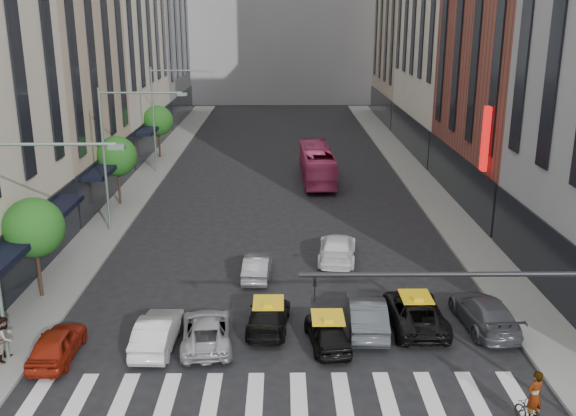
{
  "coord_description": "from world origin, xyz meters",
  "views": [
    {
      "loc": [
        0.01,
        -18.99,
        13.36
      ],
      "look_at": [
        0.31,
        11.97,
        4.0
      ],
      "focal_mm": 40.0,
      "sensor_mm": 36.0,
      "label": 1
    }
  ],
  "objects_px": {
    "streetlamp_far": "(164,106)",
    "taxi_left": "(269,316)",
    "streetlamp_mid": "(118,141)",
    "bus": "(317,164)",
    "car_red": "(57,344)",
    "car_white_front": "(158,332)",
    "pedestrian_near": "(6,338)",
    "taxi_center": "(328,332)",
    "motorcycle": "(532,416)",
    "streetlamp_near": "(15,222)"
  },
  "relations": [
    {
      "from": "streetlamp_near",
      "to": "pedestrian_near",
      "type": "relative_size",
      "value": 4.85
    },
    {
      "from": "taxi_center",
      "to": "bus",
      "type": "relative_size",
      "value": 0.37
    },
    {
      "from": "streetlamp_mid",
      "to": "car_white_front",
      "type": "relative_size",
      "value": 2.13
    },
    {
      "from": "bus",
      "to": "motorcycle",
      "type": "bearing_deg",
      "value": 98.03
    },
    {
      "from": "streetlamp_mid",
      "to": "car_white_front",
      "type": "distance_m",
      "value": 16.48
    },
    {
      "from": "streetlamp_far",
      "to": "taxi_left",
      "type": "distance_m",
      "value": 31.23
    },
    {
      "from": "taxi_left",
      "to": "motorcycle",
      "type": "bearing_deg",
      "value": 146.11
    },
    {
      "from": "streetlamp_far",
      "to": "taxi_center",
      "type": "xyz_separation_m",
      "value": [
        11.94,
        -30.85,
        -5.26
      ]
    },
    {
      "from": "car_red",
      "to": "car_white_front",
      "type": "distance_m",
      "value": 3.99
    },
    {
      "from": "streetlamp_near",
      "to": "taxi_center",
      "type": "xyz_separation_m",
      "value": [
        11.94,
        1.15,
        -5.26
      ]
    },
    {
      "from": "streetlamp_far",
      "to": "car_red",
      "type": "distance_m",
      "value": 32.24
    },
    {
      "from": "streetlamp_near",
      "to": "taxi_left",
      "type": "bearing_deg",
      "value": 16.0
    },
    {
      "from": "bus",
      "to": "car_white_front",
      "type": "bearing_deg",
      "value": 72.52
    },
    {
      "from": "car_white_front",
      "to": "taxi_center",
      "type": "height_order",
      "value": "car_white_front"
    },
    {
      "from": "streetlamp_near",
      "to": "taxi_center",
      "type": "bearing_deg",
      "value": 5.5
    },
    {
      "from": "car_red",
      "to": "car_white_front",
      "type": "relative_size",
      "value": 0.91
    },
    {
      "from": "streetlamp_far",
      "to": "taxi_center",
      "type": "height_order",
      "value": "streetlamp_far"
    },
    {
      "from": "taxi_center",
      "to": "motorcycle",
      "type": "bearing_deg",
      "value": 131.61
    },
    {
      "from": "streetlamp_mid",
      "to": "bus",
      "type": "relative_size",
      "value": 0.87
    },
    {
      "from": "pedestrian_near",
      "to": "taxi_center",
      "type": "bearing_deg",
      "value": -81.43
    },
    {
      "from": "car_white_front",
      "to": "streetlamp_mid",
      "type": "bearing_deg",
      "value": -69.48
    },
    {
      "from": "car_white_front",
      "to": "pedestrian_near",
      "type": "distance_m",
      "value": 5.91
    },
    {
      "from": "pedestrian_near",
      "to": "car_white_front",
      "type": "bearing_deg",
      "value": -75.15
    },
    {
      "from": "bus",
      "to": "taxi_center",
      "type": "bearing_deg",
      "value": 86.62
    },
    {
      "from": "car_white_front",
      "to": "taxi_center",
      "type": "distance_m",
      "value": 7.1
    },
    {
      "from": "car_red",
      "to": "pedestrian_near",
      "type": "xyz_separation_m",
      "value": [
        -1.9,
        -0.25,
        0.42
      ]
    },
    {
      "from": "streetlamp_near",
      "to": "pedestrian_near",
      "type": "bearing_deg",
      "value": -177.16
    },
    {
      "from": "streetlamp_mid",
      "to": "pedestrian_near",
      "type": "height_order",
      "value": "streetlamp_mid"
    },
    {
      "from": "motorcycle",
      "to": "taxi_left",
      "type": "bearing_deg",
      "value": -63.26
    },
    {
      "from": "streetlamp_mid",
      "to": "taxi_center",
      "type": "relative_size",
      "value": 2.39
    },
    {
      "from": "motorcycle",
      "to": "pedestrian_near",
      "type": "bearing_deg",
      "value": -37.63
    },
    {
      "from": "streetlamp_far",
      "to": "bus",
      "type": "xyz_separation_m",
      "value": [
        12.98,
        -2.9,
        -4.47
      ]
    },
    {
      "from": "streetlamp_far",
      "to": "pedestrian_near",
      "type": "bearing_deg",
      "value": -91.67
    },
    {
      "from": "taxi_left",
      "to": "streetlamp_near",
      "type": "bearing_deg",
      "value": 20.46
    },
    {
      "from": "streetlamp_mid",
      "to": "taxi_center",
      "type": "bearing_deg",
      "value": -51.19
    },
    {
      "from": "pedestrian_near",
      "to": "streetlamp_far",
      "type": "bearing_deg",
      "value": 1.59
    },
    {
      "from": "taxi_left",
      "to": "bus",
      "type": "xyz_separation_m",
      "value": [
        3.53,
        26.39,
        0.82
      ]
    },
    {
      "from": "bus",
      "to": "streetlamp_mid",
      "type": "bearing_deg",
      "value": 44.0
    },
    {
      "from": "taxi_left",
      "to": "streetlamp_mid",
      "type": "bearing_deg",
      "value": -50.15
    },
    {
      "from": "bus",
      "to": "pedestrian_near",
      "type": "distance_m",
      "value": 32.29
    },
    {
      "from": "taxi_left",
      "to": "pedestrian_near",
      "type": "height_order",
      "value": "pedestrian_near"
    },
    {
      "from": "car_red",
      "to": "bus",
      "type": "height_order",
      "value": "bus"
    },
    {
      "from": "streetlamp_far",
      "to": "taxi_center",
      "type": "distance_m",
      "value": 33.5
    },
    {
      "from": "car_red",
      "to": "taxi_left",
      "type": "xyz_separation_m",
      "value": [
        8.48,
        2.51,
        -0.04
      ]
    },
    {
      "from": "car_red",
      "to": "pedestrian_near",
      "type": "bearing_deg",
      "value": 7.39
    },
    {
      "from": "motorcycle",
      "to": "pedestrian_near",
      "type": "xyz_separation_m",
      "value": [
        -19.4,
        4.38,
        0.67
      ]
    },
    {
      "from": "car_red",
      "to": "motorcycle",
      "type": "relative_size",
      "value": 2.48
    },
    {
      "from": "car_red",
      "to": "taxi_center",
      "type": "xyz_separation_m",
      "value": [
        10.98,
        0.95,
        -0.01
      ]
    },
    {
      "from": "bus",
      "to": "pedestrian_near",
      "type": "bearing_deg",
      "value": 63.22
    },
    {
      "from": "car_white_front",
      "to": "taxi_center",
      "type": "xyz_separation_m",
      "value": [
        7.1,
        0.01,
        -0.05
      ]
    }
  ]
}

